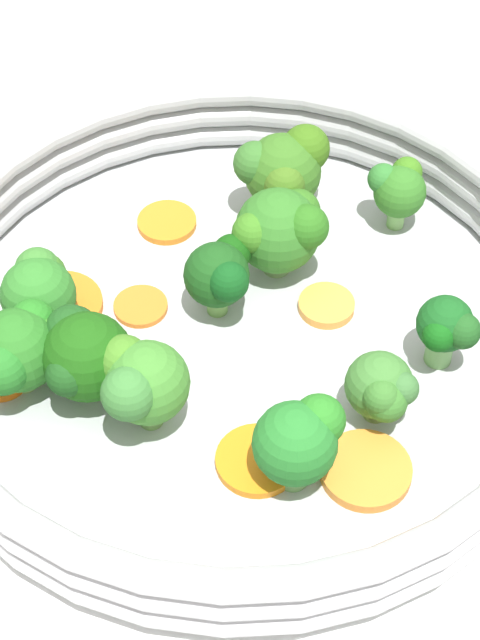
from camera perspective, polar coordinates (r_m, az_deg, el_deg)
name	(u,v)px	position (r m, az deg, el deg)	size (l,w,h in m)	color
ground_plane	(240,351)	(0.57, 0.00, -1.65)	(4.00, 4.00, 0.00)	silver
skillet	(240,345)	(0.57, 0.00, -1.33)	(0.33, 0.33, 0.01)	#B2B5B7
skillet_rim_wall	(240,310)	(0.55, 0.00, 0.51)	(0.34, 0.34, 0.04)	#B4B4B9
carrot_slice_0	(59,305)	(0.59, -9.62, 0.79)	(0.05, 0.05, 0.01)	orange
carrot_slice_1	(326,305)	(0.58, 4.63, 0.78)	(0.03, 0.03, 0.01)	#F99A3D
carrot_slice_2	(141,306)	(0.58, -5.32, 0.73)	(0.03, 0.03, 0.00)	orange
carrot_slice_3	(2,378)	(0.56, -12.60, -3.04)	(0.03, 0.03, 0.00)	orange
carrot_slice_4	(257,460)	(0.52, 0.92, -7.50)	(0.04, 0.04, 0.00)	orange
carrot_slice_5	(366,470)	(0.52, 6.72, -7.97)	(0.04, 0.04, 0.01)	orange
carrot_slice_6	(167,222)	(0.63, -3.92, 5.22)	(0.03, 0.03, 0.00)	orange
broccoli_floret_0	(227,270)	(0.56, -0.68, 2.70)	(0.04, 0.04, 0.05)	#72A550
broccoli_floret_1	(382,390)	(0.52, 7.58, -3.70)	(0.03, 0.04, 0.04)	#7D9D4C
broccoli_floret_2	(301,438)	(0.49, 3.26, -6.32)	(0.05, 0.04, 0.05)	#6CA358
broccoli_floret_3	(281,229)	(0.58, 2.18, 4.86)	(0.06, 0.05, 0.05)	#739759
broccoli_floret_4	(141,382)	(0.51, -5.32, -3.30)	(0.05, 0.05, 0.05)	#669746
broccoli_floret_5	(398,188)	(0.62, 8.44, 6.97)	(0.03, 0.03, 0.04)	#7DB560
broccoli_floret_6	(83,354)	(0.53, -8.36, -1.82)	(0.05, 0.05, 0.05)	#8CB46E
broccoli_floret_7	(447,329)	(0.55, 10.96, -0.45)	(0.03, 0.03, 0.04)	#6EA75B
broccoli_floret_8	(19,349)	(0.54, -11.70, -1.53)	(0.05, 0.04, 0.05)	#8DAC5F
broccoli_floret_9	(39,289)	(0.57, -10.66, 1.61)	(0.04, 0.04, 0.04)	olive
broccoli_floret_10	(283,169)	(0.61, 2.31, 8.04)	(0.06, 0.05, 0.06)	#6FA359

